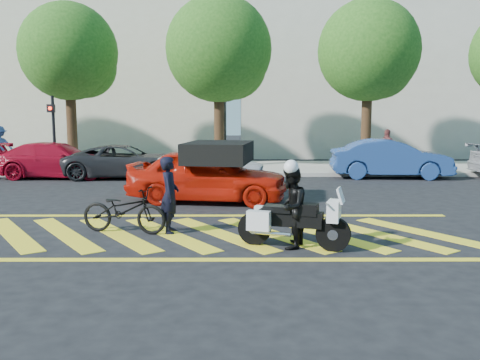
{
  "coord_description": "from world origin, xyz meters",
  "views": [
    {
      "loc": [
        0.89,
        -10.51,
        2.57
      ],
      "look_at": [
        0.91,
        0.78,
        1.05
      ],
      "focal_mm": 38.0,
      "sensor_mm": 36.0,
      "label": 1
    }
  ],
  "objects_px": {
    "police_motorcycle": "(291,221)",
    "officer_moto": "(291,208)",
    "parked_mid_right": "(212,165)",
    "parked_right": "(391,159)",
    "parked_mid_left": "(125,161)",
    "officer_bike": "(170,195)",
    "parked_left": "(57,160)",
    "bicycle": "(124,210)",
    "red_convertible": "(208,175)"
  },
  "relations": [
    {
      "from": "officer_moto",
      "to": "parked_right",
      "type": "bearing_deg",
      "value": 172.97
    },
    {
      "from": "police_motorcycle",
      "to": "parked_mid_left",
      "type": "relative_size",
      "value": 0.45
    },
    {
      "from": "officer_bike",
      "to": "parked_mid_left",
      "type": "distance_m",
      "value": 9.55
    },
    {
      "from": "parked_mid_right",
      "to": "officer_moto",
      "type": "bearing_deg",
      "value": -169.57
    },
    {
      "from": "bicycle",
      "to": "officer_moto",
      "type": "relative_size",
      "value": 1.21
    },
    {
      "from": "parked_mid_left",
      "to": "parked_right",
      "type": "relative_size",
      "value": 1.02
    },
    {
      "from": "police_motorcycle",
      "to": "parked_mid_right",
      "type": "distance_m",
      "value": 9.11
    },
    {
      "from": "police_motorcycle",
      "to": "officer_bike",
      "type": "bearing_deg",
      "value": 172.21
    },
    {
      "from": "red_convertible",
      "to": "parked_mid_right",
      "type": "xyz_separation_m",
      "value": [
        -0.09,
        3.93,
        -0.11
      ]
    },
    {
      "from": "parked_left",
      "to": "parked_mid_right",
      "type": "xyz_separation_m",
      "value": [
        6.1,
        -1.4,
        -0.03
      ]
    },
    {
      "from": "parked_mid_left",
      "to": "parked_right",
      "type": "height_order",
      "value": "parked_right"
    },
    {
      "from": "parked_mid_right",
      "to": "parked_right",
      "type": "distance_m",
      "value": 7.04
    },
    {
      "from": "officer_bike",
      "to": "officer_moto",
      "type": "xyz_separation_m",
      "value": [
        2.45,
        -1.23,
        -0.04
      ]
    },
    {
      "from": "parked_right",
      "to": "parked_left",
      "type": "bearing_deg",
      "value": 94.23
    },
    {
      "from": "bicycle",
      "to": "parked_right",
      "type": "bearing_deg",
      "value": -29.77
    },
    {
      "from": "parked_mid_right",
      "to": "parked_mid_left",
      "type": "bearing_deg",
      "value": 66.0
    },
    {
      "from": "red_convertible",
      "to": "parked_mid_left",
      "type": "xyz_separation_m",
      "value": [
        -3.55,
        5.33,
        -0.13
      ]
    },
    {
      "from": "parked_left",
      "to": "parked_right",
      "type": "height_order",
      "value": "parked_right"
    },
    {
      "from": "officer_bike",
      "to": "bicycle",
      "type": "distance_m",
      "value": 1.03
    },
    {
      "from": "officer_bike",
      "to": "parked_left",
      "type": "xyz_separation_m",
      "value": [
        -5.61,
        9.07,
        -0.13
      ]
    },
    {
      "from": "bicycle",
      "to": "parked_mid_right",
      "type": "height_order",
      "value": "parked_mid_right"
    },
    {
      "from": "officer_bike",
      "to": "parked_mid_right",
      "type": "height_order",
      "value": "officer_bike"
    },
    {
      "from": "red_convertible",
      "to": "parked_left",
      "type": "height_order",
      "value": "red_convertible"
    },
    {
      "from": "red_convertible",
      "to": "bicycle",
      "type": "bearing_deg",
      "value": 166.48
    },
    {
      "from": "parked_mid_right",
      "to": "parked_right",
      "type": "relative_size",
      "value": 0.85
    },
    {
      "from": "officer_bike",
      "to": "red_convertible",
      "type": "height_order",
      "value": "officer_bike"
    },
    {
      "from": "parked_mid_left",
      "to": "parked_right",
      "type": "distance_m",
      "value": 10.37
    },
    {
      "from": "officer_moto",
      "to": "officer_bike",
      "type": "bearing_deg",
      "value": -98.14
    },
    {
      "from": "bicycle",
      "to": "parked_right",
      "type": "height_order",
      "value": "parked_right"
    },
    {
      "from": "officer_bike",
      "to": "officer_moto",
      "type": "relative_size",
      "value": 1.05
    },
    {
      "from": "parked_left",
      "to": "police_motorcycle",
      "type": "bearing_deg",
      "value": -141.49
    },
    {
      "from": "parked_mid_left",
      "to": "parked_mid_right",
      "type": "xyz_separation_m",
      "value": [
        3.47,
        -1.4,
        0.01
      ]
    },
    {
      "from": "officer_moto",
      "to": "parked_left",
      "type": "relative_size",
      "value": 0.33
    },
    {
      "from": "bicycle",
      "to": "parked_mid_left",
      "type": "bearing_deg",
      "value": 25.28
    },
    {
      "from": "officer_bike",
      "to": "parked_mid_right",
      "type": "distance_m",
      "value": 7.69
    },
    {
      "from": "police_motorcycle",
      "to": "parked_mid_left",
      "type": "xyz_separation_m",
      "value": [
        -5.44,
        10.29,
        0.13
      ]
    },
    {
      "from": "parked_left",
      "to": "parked_mid_left",
      "type": "xyz_separation_m",
      "value": [
        2.63,
        0.0,
        -0.05
      ]
    },
    {
      "from": "bicycle",
      "to": "parked_left",
      "type": "xyz_separation_m",
      "value": [
        -4.64,
        9.09,
        0.2
      ]
    },
    {
      "from": "officer_moto",
      "to": "parked_mid_left",
      "type": "xyz_separation_m",
      "value": [
        -5.43,
        10.3,
        -0.13
      ]
    },
    {
      "from": "bicycle",
      "to": "parked_mid_right",
      "type": "relative_size",
      "value": 0.49
    },
    {
      "from": "parked_left",
      "to": "officer_bike",
      "type": "bearing_deg",
      "value": -147.87
    },
    {
      "from": "parked_right",
      "to": "bicycle",
      "type": "bearing_deg",
      "value": 141.61
    },
    {
      "from": "officer_moto",
      "to": "parked_left",
      "type": "distance_m",
      "value": 13.08
    },
    {
      "from": "police_motorcycle",
      "to": "officer_moto",
      "type": "xyz_separation_m",
      "value": [
        -0.02,
        -0.01,
        0.26
      ]
    },
    {
      "from": "parked_mid_right",
      "to": "parked_right",
      "type": "bearing_deg",
      "value": -80.53
    },
    {
      "from": "police_motorcycle",
      "to": "parked_mid_left",
      "type": "distance_m",
      "value": 11.64
    },
    {
      "from": "bicycle",
      "to": "red_convertible",
      "type": "xyz_separation_m",
      "value": [
        1.55,
        3.76,
        0.28
      ]
    },
    {
      "from": "red_convertible",
      "to": "parked_mid_left",
      "type": "bearing_deg",
      "value": 42.58
    },
    {
      "from": "officer_moto",
      "to": "parked_mid_left",
      "type": "height_order",
      "value": "officer_moto"
    },
    {
      "from": "police_motorcycle",
      "to": "parked_mid_left",
      "type": "bearing_deg",
      "value": 136.45
    }
  ]
}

